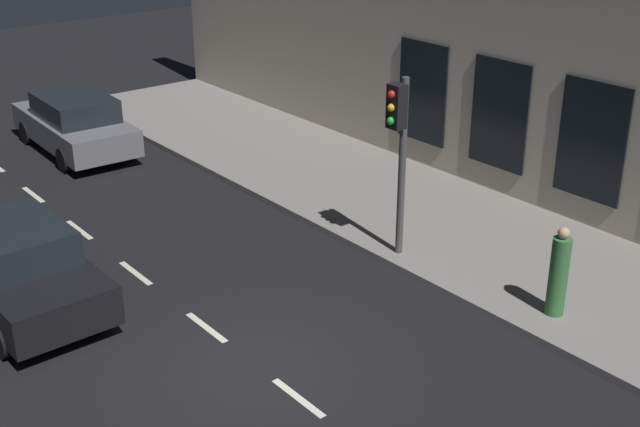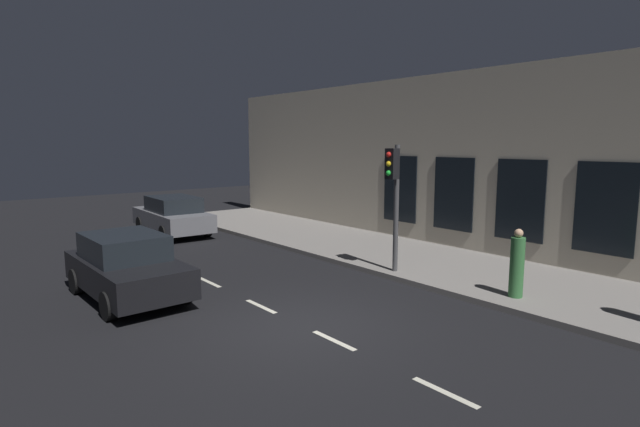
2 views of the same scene
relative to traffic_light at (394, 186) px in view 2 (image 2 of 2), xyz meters
The scene contains 8 objects.
ground_plane 5.23m from the traffic_light, 161.44° to the right, with size 60.00×60.00×0.00m, color black.
sidewalk 3.49m from the traffic_light, 36.66° to the right, with size 4.50×32.00×0.15m.
building_facade 4.74m from the traffic_light, 17.85° to the right, with size 0.65×32.00×6.17m.
lane_centre_line 5.59m from the traffic_light, 150.40° to the right, with size 0.12×27.20×0.01m.
traffic_light is the anchor object (origin of this frame).
parked_car_0 10.65m from the traffic_light, 101.73° to the left, with size 2.10×4.61×1.58m.
parked_car_1 7.27m from the traffic_light, 156.90° to the left, with size 2.00×4.06×1.58m.
pedestrian_1 3.88m from the traffic_light, 81.21° to the right, with size 0.41×0.41×1.64m.
Camera 2 is at (-6.02, -7.93, 3.80)m, focal length 27.99 mm.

